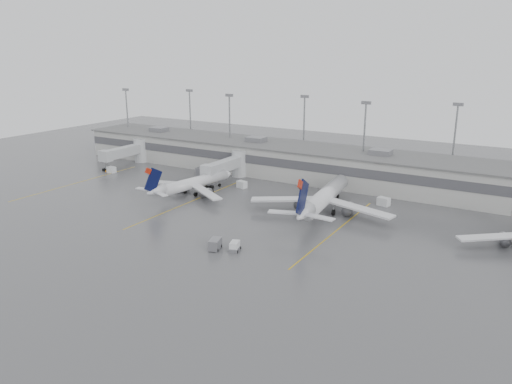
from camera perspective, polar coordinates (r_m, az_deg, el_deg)
The scene contains 18 objects.
ground at distance 83.83m, azimuth -8.37°, elevation -7.22°, with size 260.00×260.00×0.00m, color #4C4C4E.
terminal at distance 130.52m, azimuth 7.61°, elevation 3.21°, with size 152.00×17.00×9.45m.
light_masts at distance 134.29m, azimuth 8.71°, elevation 6.94°, with size 142.40×8.00×20.60m.
jet_bridge_left at distance 151.13m, azimuth -14.14°, elevation 4.51°, with size 4.00×17.20×7.00m.
jet_bridge_right at distance 129.42m, azimuth -2.94°, elevation 3.09°, with size 4.00×17.20×7.00m.
stand_markings at distance 102.28m, azimuth 0.03°, elevation -2.69°, with size 105.25×40.00×0.01m.
jet_mid_left at distance 117.16m, azimuth -7.39°, elevation 0.99°, with size 23.57×26.65×8.69m.
jet_mid_right at distance 103.76m, azimuth 7.74°, elevation -0.60°, with size 30.07×33.88×10.97m.
baggage_tug at distance 84.80m, azimuth -2.44°, elevation -6.32°, with size 2.22×2.84×1.61m.
baggage_cart at distance 85.42m, azimuth -4.70°, elevation -5.94°, with size 2.41×3.24×1.86m.
gse_uld_a at distance 143.08m, azimuth -16.19°, elevation 2.47°, with size 2.31×1.54×1.64m, color silver.
gse_uld_b at distance 122.35m, azimuth -1.63°, elevation 0.87°, with size 2.37×1.58×1.68m, color silver.
gse_uld_c at distance 111.97m, azimuth 14.37°, elevation -1.06°, with size 2.54×1.69×1.80m, color silver.
gse_loader at distance 135.58m, azimuth -6.18°, elevation 2.40°, with size 2.16×3.46×2.16m, color slate.
cone_a at distance 144.47m, azimuth -16.78°, elevation 2.35°, with size 0.43×0.43×0.69m, color orange.
cone_b at distance 122.80m, azimuth -6.10°, elevation 0.63°, with size 0.50×0.50×0.80m, color orange.
cone_c at distance 106.24m, azimuth 6.74°, elevation -1.87°, with size 0.48×0.48×0.76m, color orange.
cone_d at distance 100.26m, azimuth 25.10°, elevation -4.49°, with size 0.39×0.39×0.62m, color orange.
Camera 1 is at (49.02, -59.51, 32.92)m, focal length 35.00 mm.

